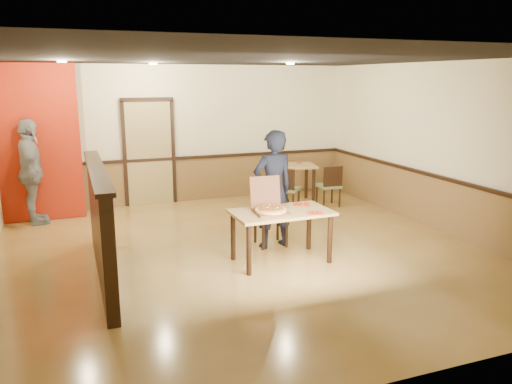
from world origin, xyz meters
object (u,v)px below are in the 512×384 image
at_px(pizza_box, 270,208).
at_px(side_table, 297,173).
at_px(diner_chair, 269,212).
at_px(diner, 273,190).
at_px(side_chair_right, 330,184).
at_px(side_chair_left, 286,187).
at_px(main_table, 281,218).
at_px(passerby, 31,172).
at_px(condiment, 298,160).

bearing_deg(pizza_box, side_table, 62.64).
xyz_separation_m(diner_chair, diner, (-0.00, -0.15, 0.39)).
height_order(diner_chair, pizza_box, pizza_box).
bearing_deg(side_chair_right, side_table, -51.04).
height_order(side_chair_left, side_chair_right, side_chair_left).
bearing_deg(diner_chair, side_chair_left, 60.41).
relative_size(side_chair_right, pizza_box, 1.56).
bearing_deg(side_table, side_chair_left, -129.64).
xyz_separation_m(main_table, side_chair_left, (1.19, 2.50, -0.16)).
relative_size(diner, passerby, 0.96).
distance_m(diner, passerby, 4.36).
xyz_separation_m(main_table, diner, (0.14, 0.63, 0.27)).
distance_m(side_chair_right, passerby, 5.55).
relative_size(diner_chair, side_chair_left, 1.09).
bearing_deg(side_chair_left, side_table, -86.11).
xyz_separation_m(side_chair_left, condiment, (0.57, 0.70, 0.39)).
bearing_deg(side_chair_right, pizza_box, 50.00).
relative_size(side_table, condiment, 5.99).
xyz_separation_m(side_chair_left, diner, (-1.06, -1.87, 0.43)).
bearing_deg(side_table, diner, -122.18).
xyz_separation_m(side_chair_left, pizza_box, (-1.37, -2.51, 0.33)).
height_order(main_table, condiment, condiment).
xyz_separation_m(diner_chair, condiment, (1.63, 2.42, 0.35)).
relative_size(diner_chair, side_table, 1.07).
relative_size(diner_chair, condiment, 6.42).
bearing_deg(diner_chair, pizza_box, -109.66).
relative_size(side_chair_left, side_table, 0.99).
bearing_deg(side_chair_left, side_chair_right, -137.49).
distance_m(side_chair_right, pizza_box, 3.41).
distance_m(diner_chair, side_table, 2.79).
xyz_separation_m(side_table, passerby, (-5.03, 0.16, 0.32)).
relative_size(main_table, side_table, 1.60).
xyz_separation_m(side_chair_right, diner, (-2.00, -1.85, 0.44)).
xyz_separation_m(diner_chair, side_table, (1.55, 2.32, 0.10)).
xyz_separation_m(passerby, pizza_box, (3.17, -3.26, -0.14)).
bearing_deg(main_table, side_chair_left, 63.13).
distance_m(main_table, side_table, 3.52).
height_order(side_table, condiment, condiment).
xyz_separation_m(diner, pizza_box, (-0.31, -0.64, -0.10)).
bearing_deg(side_chair_left, condiment, -85.90).
relative_size(pizza_box, condiment, 3.75).
distance_m(main_table, passerby, 4.68).
height_order(main_table, side_chair_left, side_chair_left).
bearing_deg(main_table, pizza_box, -179.15).
height_order(main_table, pizza_box, pizza_box).
relative_size(main_table, diner_chair, 1.49).
height_order(diner, passerby, passerby).
height_order(side_table, pizza_box, pizza_box).
xyz_separation_m(side_chair_right, side_table, (-0.45, 0.61, 0.15)).
distance_m(main_table, side_chair_left, 2.77).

